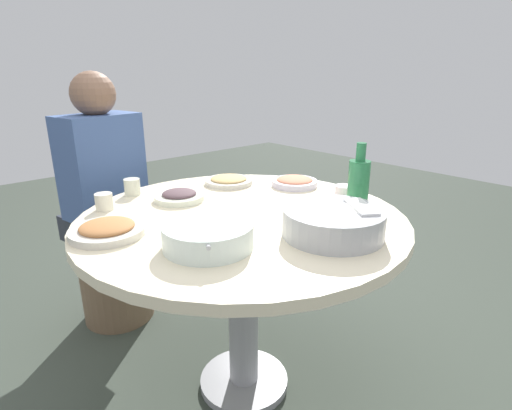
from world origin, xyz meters
TOP-DOWN VIEW (x-y plane):
  - ground at (0.00, 0.00)m, footprint 8.00×8.00m
  - round_dining_table at (0.00, 0.00)m, footprint 1.12×1.12m
  - rice_bowl at (0.32, 0.08)m, footprint 0.30×0.30m
  - soup_bowl at (0.14, -0.24)m, footprint 0.26×0.26m
  - dish_shrimp at (-0.13, 0.40)m, footprint 0.20×0.20m
  - dish_noodles at (-0.34, 0.21)m, footprint 0.21×0.21m
  - dish_eggplant at (-0.28, -0.07)m, footprint 0.19×0.19m
  - dish_tofu_braise at (-0.14, -0.42)m, footprint 0.23×0.23m
  - green_bottle at (0.24, 0.33)m, footprint 0.07×0.07m
  - tea_cup_near at (-0.37, -0.33)m, footprint 0.06×0.06m
  - tea_cup_far at (-0.47, -0.17)m, footprint 0.06×0.06m
  - tea_cup_side at (0.13, 0.41)m, footprint 0.07×0.07m
  - stool_for_diner_left at (-0.79, -0.16)m, footprint 0.34×0.34m
  - diner_left at (-0.79, -0.16)m, footprint 0.40×0.38m

SIDE VIEW (x-z plane):
  - ground at x=0.00m, z-range 0.00..0.00m
  - stool_for_diner_left at x=-0.79m, z-range 0.00..0.43m
  - round_dining_table at x=0.00m, z-range 0.25..0.97m
  - dish_noodles at x=-0.34m, z-range 0.72..0.75m
  - dish_eggplant at x=-0.28m, z-range 0.72..0.76m
  - dish_tofu_braise at x=-0.14m, z-range 0.72..0.76m
  - dish_shrimp at x=-0.13m, z-range 0.72..0.76m
  - tea_cup_side at x=0.13m, z-range 0.72..0.77m
  - diner_left at x=-0.79m, z-range 0.37..1.13m
  - tea_cup_near at x=-0.37m, z-range 0.72..0.78m
  - tea_cup_far at x=-0.47m, z-range 0.72..0.79m
  - soup_bowl at x=0.14m, z-range 0.72..0.79m
  - rice_bowl at x=0.32m, z-range 0.72..0.81m
  - green_bottle at x=0.24m, z-range 0.70..0.94m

